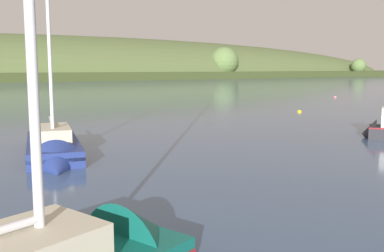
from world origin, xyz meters
The scene contains 4 objects.
far_shoreline_hill centered at (55.57, 208.27, 0.16)m, with size 564.30×88.64×39.87m.
sailboat_near_mooring centered at (-14.17, 29.72, 0.21)m, with size 4.64×9.48×14.97m.
mooring_buoy_off_fishing_boat centered at (15.17, 39.91, 0.00)m, with size 0.47×0.47×0.55m.
mooring_buoy_far_upstream centered at (38.51, 53.98, 0.00)m, with size 0.49×0.49×0.57m.
Camera 1 is at (-20.40, 6.76, 4.68)m, focal length 40.78 mm.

